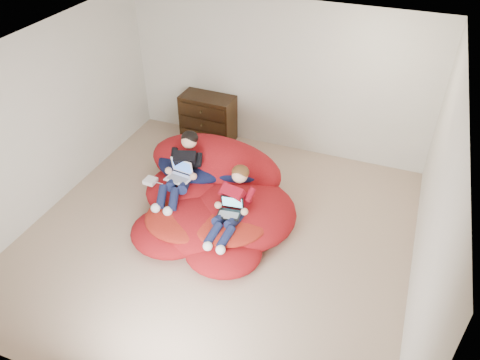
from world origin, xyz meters
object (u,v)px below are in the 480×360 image
(older_boy, at_px, (182,167))
(younger_boy, at_px, (233,202))
(laptop_white, at_px, (180,173))
(laptop_black, at_px, (230,209))
(dresser, at_px, (208,118))
(beanbag_pile, at_px, (213,198))

(older_boy, xyz_separation_m, younger_boy, (0.90, -0.38, -0.08))
(younger_boy, distance_m, laptop_white, 0.95)
(older_boy, bearing_deg, laptop_white, -90.00)
(laptop_black, bearing_deg, dresser, 120.51)
(beanbag_pile, height_order, laptop_white, beanbag_pile)
(younger_boy, height_order, laptop_white, younger_boy)
(dresser, relative_size, laptop_white, 2.58)
(laptop_white, height_order, laptop_black, laptop_white)
(older_boy, relative_size, laptop_white, 3.04)
(dresser, distance_m, laptop_white, 1.99)
(dresser, relative_size, younger_boy, 0.88)
(dresser, bearing_deg, older_boy, -76.20)
(beanbag_pile, xyz_separation_m, younger_boy, (0.46, -0.38, 0.35))
(beanbag_pile, relative_size, younger_boy, 2.33)
(younger_boy, bearing_deg, dresser, 121.39)
(dresser, xyz_separation_m, beanbag_pile, (0.90, -1.85, -0.14))
(beanbag_pile, distance_m, younger_boy, 0.69)
(younger_boy, xyz_separation_m, laptop_white, (-0.90, 0.30, 0.01))
(laptop_white, relative_size, laptop_black, 1.14)
(dresser, height_order, beanbag_pile, beanbag_pile)
(older_boy, height_order, laptop_white, older_boy)
(older_boy, bearing_deg, laptop_black, -26.75)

